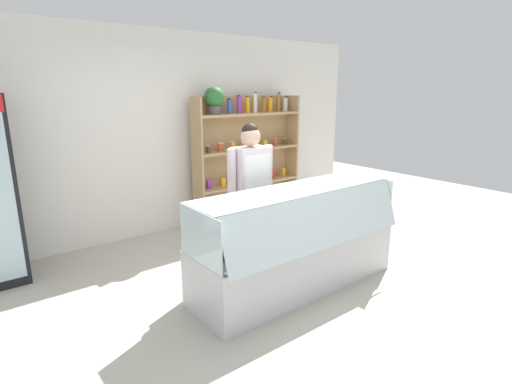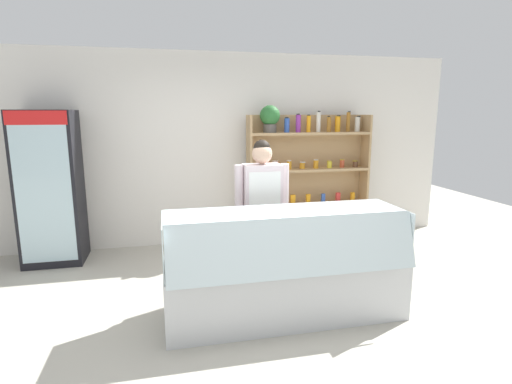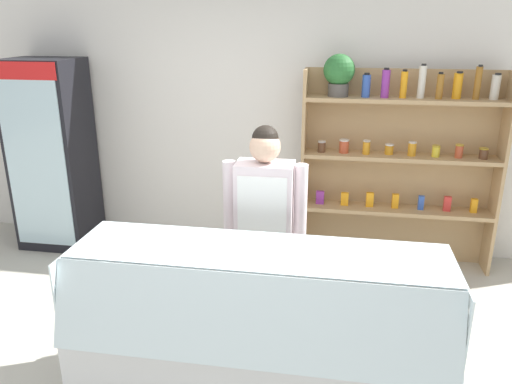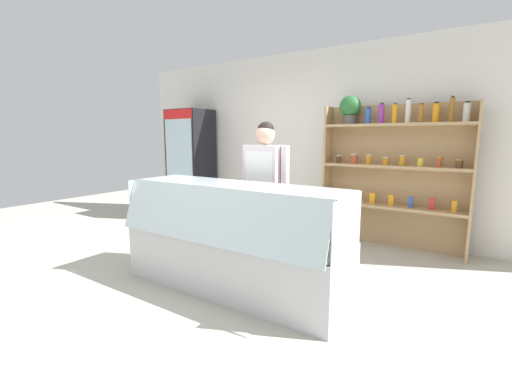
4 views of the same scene
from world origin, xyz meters
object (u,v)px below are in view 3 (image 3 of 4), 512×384
Objects in this scene: deli_display_case at (257,357)px; shop_clerk at (264,220)px; shelving_unit at (392,150)px; drinks_fridge at (52,155)px.

shop_clerk reaches higher than deli_display_case.
shelving_unit reaches higher than deli_display_case.
shop_clerk is (2.38, -1.33, -0.01)m from drinks_fridge.
deli_display_case is 1.36× the size of shop_clerk.
shop_clerk is (-0.96, -1.45, -0.18)m from shelving_unit.
deli_display_case is at bearing -85.12° from shop_clerk.
deli_display_case is at bearing -39.28° from drinks_fridge.
shelving_unit is 2.44m from deli_display_case.
shelving_unit is 1.75m from shop_clerk.
shop_clerk is at bearing -29.24° from drinks_fridge.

